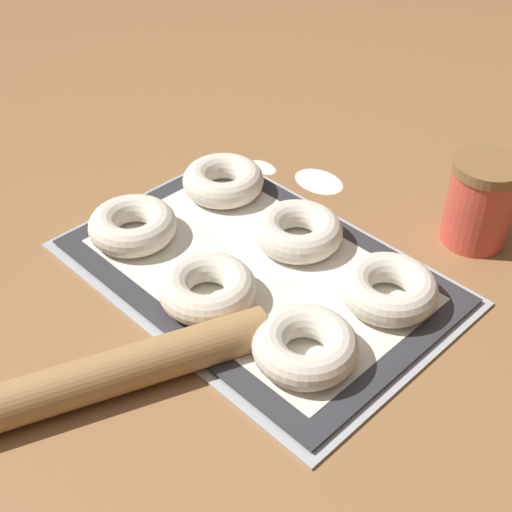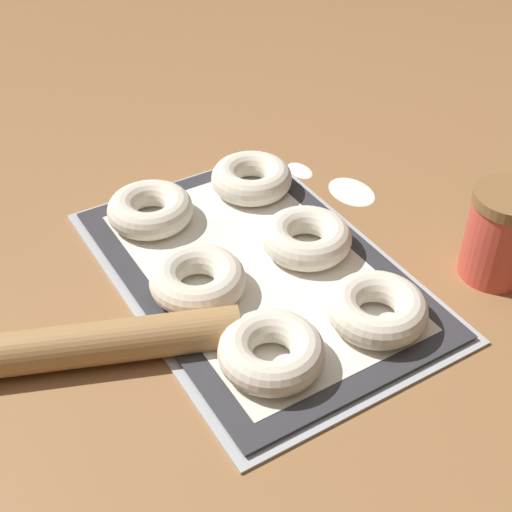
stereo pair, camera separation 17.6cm
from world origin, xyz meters
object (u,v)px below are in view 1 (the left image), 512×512
at_px(bagel_front_center, 208,289).
at_px(bagel_back_right, 389,289).
at_px(bagel_front_right, 305,346).
at_px(rolling_pin, 113,373).
at_px(bagel_front_left, 133,225).
at_px(flour_canister, 481,202).
at_px(bagel_back_left, 223,180).
at_px(bagel_back_center, 300,232).
at_px(baking_tray, 256,272).

distance_m(bagel_front_center, bagel_back_right, 0.24).
xyz_separation_m(bagel_front_right, rolling_pin, (-0.13, -0.19, -0.01)).
distance_m(bagel_front_left, flour_canister, 0.50).
height_order(bagel_back_left, bagel_back_center, same).
bearing_deg(bagel_front_left, bagel_back_center, 41.57).
distance_m(bagel_front_center, bagel_front_right, 0.16).
height_order(bagel_front_center, bagel_back_center, same).
bearing_deg(baking_tray, flour_canister, 59.43).
height_order(bagel_front_center, bagel_front_right, same).
xyz_separation_m(baking_tray, rolling_pin, (0.03, -0.26, 0.02)).
bearing_deg(flour_canister, baking_tray, -120.57).
bearing_deg(bagel_front_right, bagel_back_left, 152.70).
bearing_deg(bagel_front_center, bagel_front_left, 175.81).
relative_size(baking_tray, bagel_front_left, 4.14).
height_order(bagel_front_left, bagel_front_center, same).
bearing_deg(bagel_back_right, bagel_back_center, 177.75).
bearing_deg(baking_tray, bagel_back_left, 150.91).
relative_size(bagel_front_left, flour_canister, 0.97).
xyz_separation_m(bagel_back_right, flour_canister, (-0.00, 0.21, 0.04)).
relative_size(bagel_front_right, bagel_back_left, 1.00).
bearing_deg(bagel_back_right, bagel_front_right, -92.84).
xyz_separation_m(bagel_front_center, bagel_back_center, (0.00, 0.18, 0.00)).
height_order(bagel_front_left, bagel_back_right, same).
bearing_deg(bagel_front_left, bagel_front_center, -4.19).
bearing_deg(bagel_back_right, bagel_back_left, 176.93).
xyz_separation_m(baking_tray, bagel_front_right, (0.16, -0.08, 0.03)).
bearing_deg(flour_canister, bagel_back_center, -128.73).
xyz_separation_m(baking_tray, bagel_front_left, (-0.18, -0.08, 0.03)).
bearing_deg(bagel_back_center, bagel_back_right, -2.25).
relative_size(bagel_back_right, rolling_pin, 0.28).
bearing_deg(baking_tray, rolling_pin, -83.21).
bearing_deg(baking_tray, bagel_front_center, -87.77).
bearing_deg(bagel_front_left, bagel_back_left, 88.08).
bearing_deg(bagel_back_center, bagel_back_left, 176.18).
distance_m(bagel_front_center, rolling_pin, 0.17).
distance_m(bagel_back_right, flour_canister, 0.21).
bearing_deg(bagel_back_left, bagel_front_left, -91.92).
relative_size(bagel_front_right, rolling_pin, 0.28).
distance_m(baking_tray, flour_canister, 0.34).
xyz_separation_m(flour_canister, rolling_pin, (-0.14, -0.55, -0.04)).
height_order(bagel_front_left, rolling_pin, same).
height_order(baking_tray, bagel_front_right, bagel_front_right).
xyz_separation_m(bagel_front_left, rolling_pin, (0.21, -0.18, -0.01)).
bearing_deg(bagel_front_right, bagel_back_right, 87.16).
distance_m(bagel_front_left, bagel_front_right, 0.34).
distance_m(bagel_back_center, bagel_back_right, 0.16).
xyz_separation_m(baking_tray, bagel_back_right, (0.17, 0.08, 0.03)).
height_order(bagel_front_right, rolling_pin, same).
distance_m(bagel_back_left, flour_canister, 0.39).
bearing_deg(flour_canister, bagel_back_left, -150.59).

